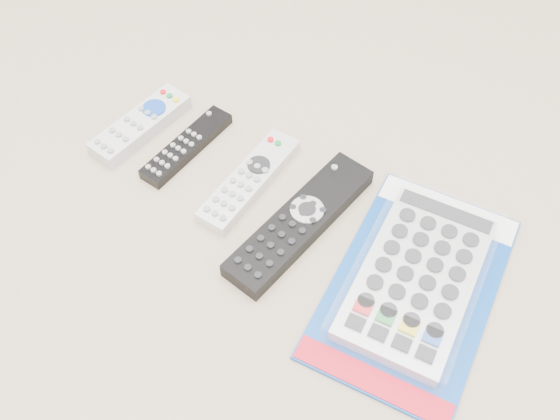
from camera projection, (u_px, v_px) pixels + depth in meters
The scene contains 5 objects.
remote_small_grey at pixel (140, 125), 0.91m from camera, with size 0.07×0.17×0.02m.
remote_slim_black at pixel (186, 146), 0.89m from camera, with size 0.05×0.16×0.02m.
remote_silver_dvd at pixel (249, 180), 0.85m from camera, with size 0.06×0.19×0.02m.
remote_large_black at pixel (300, 222), 0.80m from camera, with size 0.10×0.25×0.03m.
jumbo_remote_packaged at pixel (417, 277), 0.74m from camera, with size 0.20×0.31×0.04m.
Camera 1 is at (0.24, -0.45, 0.66)m, focal length 40.00 mm.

